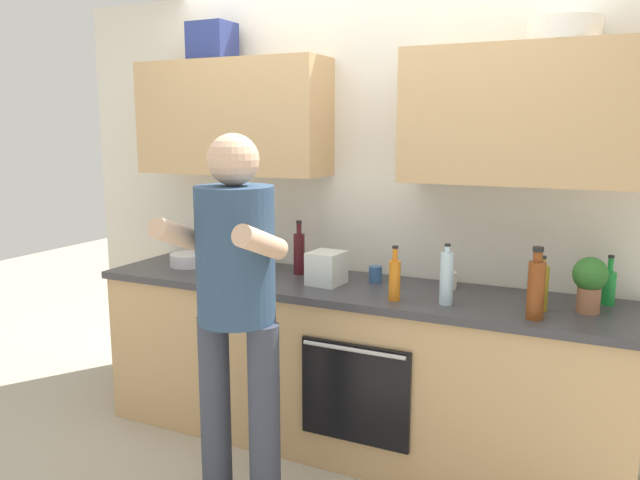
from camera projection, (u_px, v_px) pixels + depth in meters
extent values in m
plane|color=#B2A893|center=(348.00, 444.00, 3.45)|extent=(12.00, 12.00, 0.00)
cube|color=silver|center=(375.00, 211.00, 3.54)|extent=(4.00, 0.06, 2.50)
cube|color=tan|center=(232.00, 118.00, 3.63)|extent=(1.16, 0.32, 0.65)
cube|color=tan|center=(525.00, 115.00, 2.94)|extent=(1.16, 0.32, 0.65)
cylinder|color=silver|center=(565.00, 30.00, 2.81)|extent=(0.33, 0.33, 0.10)
cube|color=navy|center=(212.00, 42.00, 3.61)|extent=(0.24, 0.20, 0.21)
cube|color=tan|center=(349.00, 370.00, 3.37)|extent=(2.80, 0.60, 0.86)
cube|color=#38383D|center=(349.00, 289.00, 3.29)|extent=(2.84, 0.64, 0.04)
cube|color=black|center=(354.00, 394.00, 3.02)|extent=(0.56, 0.02, 0.50)
cylinder|color=silver|center=(353.00, 350.00, 2.96)|extent=(0.52, 0.02, 0.02)
cylinder|color=#383D4C|center=(215.00, 410.00, 2.86)|extent=(0.14, 0.14, 0.89)
cylinder|color=#383D4C|center=(264.00, 421.00, 2.75)|extent=(0.14, 0.14, 0.89)
cylinder|color=navy|center=(235.00, 255.00, 2.68)|extent=(0.34, 0.34, 0.59)
sphere|color=#D8AD8C|center=(233.00, 160.00, 2.60)|extent=(0.22, 0.22, 0.22)
cylinder|color=#D8AD8C|center=(179.00, 235.00, 2.64)|extent=(0.09, 0.31, 0.19)
cylinder|color=#D8AD8C|center=(261.00, 243.00, 2.47)|extent=(0.09, 0.31, 0.19)
cylinder|color=brown|center=(536.00, 291.00, 2.69)|extent=(0.07, 0.07, 0.25)
cylinder|color=brown|center=(538.00, 257.00, 2.66)|extent=(0.04, 0.04, 0.04)
cylinder|color=black|center=(538.00, 249.00, 2.66)|extent=(0.05, 0.05, 0.02)
cylinder|color=olive|center=(542.00, 288.00, 2.81)|extent=(0.06, 0.06, 0.21)
cylinder|color=olive|center=(543.00, 262.00, 2.79)|extent=(0.02, 0.02, 0.03)
cylinder|color=black|center=(544.00, 257.00, 2.79)|extent=(0.03, 0.03, 0.01)
cylinder|color=#8C4C14|center=(250.00, 257.00, 3.40)|extent=(0.06, 0.06, 0.25)
cylinder|color=#8C4C14|center=(249.00, 231.00, 3.37)|extent=(0.03, 0.03, 0.03)
cylinder|color=black|center=(249.00, 227.00, 3.37)|extent=(0.03, 0.03, 0.01)
cylinder|color=silver|center=(446.00, 279.00, 2.91)|extent=(0.06, 0.06, 0.25)
cylinder|color=silver|center=(448.00, 250.00, 2.89)|extent=(0.02, 0.02, 0.03)
cylinder|color=black|center=(448.00, 245.00, 2.89)|extent=(0.03, 0.03, 0.01)
cylinder|color=orange|center=(395.00, 281.00, 2.99)|extent=(0.06, 0.06, 0.19)
cylinder|color=orange|center=(395.00, 255.00, 2.96)|extent=(0.03, 0.03, 0.06)
cylinder|color=black|center=(395.00, 247.00, 2.96)|extent=(0.03, 0.03, 0.01)
cylinder|color=#471419|center=(299.00, 254.00, 3.52)|extent=(0.06, 0.06, 0.23)
cylinder|color=#471419|center=(299.00, 229.00, 3.50)|extent=(0.03, 0.03, 0.06)
cylinder|color=black|center=(299.00, 222.00, 3.49)|extent=(0.03, 0.03, 0.01)
cylinder|color=#198C33|center=(609.00, 288.00, 2.92)|extent=(0.06, 0.06, 0.16)
cylinder|color=#198C33|center=(611.00, 265.00, 2.90)|extent=(0.02, 0.02, 0.07)
cylinder|color=black|center=(611.00, 257.00, 2.89)|extent=(0.03, 0.03, 0.01)
cylinder|color=slate|center=(247.00, 260.00, 3.71)|extent=(0.07, 0.07, 0.09)
cylinder|color=#33598C|center=(375.00, 274.00, 3.35)|extent=(0.07, 0.07, 0.09)
cylinder|color=white|center=(449.00, 280.00, 3.21)|extent=(0.08, 0.08, 0.09)
cylinder|color=silver|center=(189.00, 260.00, 3.75)|extent=(0.23, 0.23, 0.07)
cylinder|color=#9E6647|center=(588.00, 300.00, 2.79)|extent=(0.10, 0.10, 0.12)
sphere|color=#2D6B28|center=(590.00, 274.00, 2.77)|extent=(0.15, 0.15, 0.15)
cube|color=silver|center=(326.00, 268.00, 3.30)|extent=(0.18, 0.19, 0.17)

